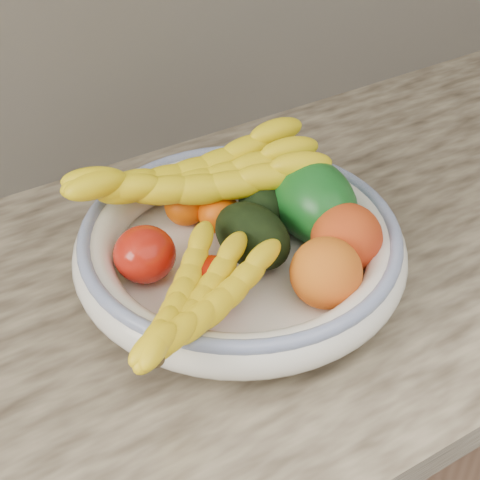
% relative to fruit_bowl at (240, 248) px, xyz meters
% --- Properties ---
extents(kitchen_counter, '(2.44, 0.66, 1.40)m').
position_rel_fruit_bowl_xyz_m(kitchen_counter, '(0.00, 0.03, -0.48)').
color(kitchen_counter, brown).
rests_on(kitchen_counter, ground).
extents(fruit_bowl, '(0.39, 0.39, 0.08)m').
position_rel_fruit_bowl_xyz_m(fruit_bowl, '(0.00, 0.00, 0.00)').
color(fruit_bowl, white).
rests_on(fruit_bowl, kitchen_counter).
extents(clementine_back_left, '(0.06, 0.06, 0.05)m').
position_rel_fruit_bowl_xyz_m(clementine_back_left, '(-0.02, 0.10, 0.01)').
color(clementine_back_left, '#DE5904').
rests_on(clementine_back_left, fruit_bowl).
extents(clementine_back_right, '(0.07, 0.07, 0.05)m').
position_rel_fruit_bowl_xyz_m(clementine_back_right, '(0.01, 0.10, 0.01)').
color(clementine_back_right, '#F84E05').
rests_on(clementine_back_right, fruit_bowl).
extents(clementine_back_mid, '(0.06, 0.06, 0.05)m').
position_rel_fruit_bowl_xyz_m(clementine_back_mid, '(0.01, 0.06, 0.01)').
color(clementine_back_mid, '#F45E05').
rests_on(clementine_back_mid, fruit_bowl).
extents(tomato_left, '(0.09, 0.09, 0.06)m').
position_rel_fruit_bowl_xyz_m(tomato_left, '(-0.11, 0.03, 0.01)').
color(tomato_left, red).
rests_on(tomato_left, fruit_bowl).
extents(tomato_near_left, '(0.09, 0.09, 0.06)m').
position_rel_fruit_bowl_xyz_m(tomato_near_left, '(-0.07, -0.05, 0.01)').
color(tomato_near_left, '#AA1100').
rests_on(tomato_near_left, fruit_bowl).
extents(avocado_center, '(0.09, 0.12, 0.07)m').
position_rel_fruit_bowl_xyz_m(avocado_center, '(0.01, -0.01, 0.02)').
color(avocado_center, black).
rests_on(avocado_center, fruit_bowl).
extents(avocado_right, '(0.10, 0.11, 0.06)m').
position_rel_fruit_bowl_xyz_m(avocado_right, '(0.06, 0.05, 0.02)').
color(avocado_right, black).
rests_on(avocado_right, fruit_bowl).
extents(green_mango, '(0.12, 0.14, 0.12)m').
position_rel_fruit_bowl_xyz_m(green_mango, '(0.10, 0.00, 0.03)').
color(green_mango, '#0E4F16').
rests_on(green_mango, fruit_bowl).
extents(peach_front, '(0.09, 0.09, 0.08)m').
position_rel_fruit_bowl_xyz_m(peach_front, '(0.05, -0.10, 0.02)').
color(peach_front, orange).
rests_on(peach_front, fruit_bowl).
extents(peach_right, '(0.09, 0.09, 0.08)m').
position_rel_fruit_bowl_xyz_m(peach_right, '(0.10, -0.07, 0.02)').
color(peach_right, orange).
rests_on(peach_right, fruit_bowl).
extents(banana_bunch_back, '(0.35, 0.19, 0.09)m').
position_rel_fruit_bowl_xyz_m(banana_bunch_back, '(-0.01, 0.09, 0.04)').
color(banana_bunch_back, yellow).
rests_on(banana_bunch_back, fruit_bowl).
extents(banana_bunch_front, '(0.26, 0.23, 0.07)m').
position_rel_fruit_bowl_xyz_m(banana_bunch_front, '(-0.11, -0.09, 0.03)').
color(banana_bunch_front, yellow).
rests_on(banana_bunch_front, fruit_bowl).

